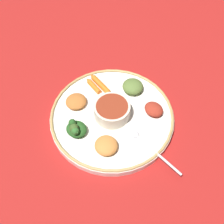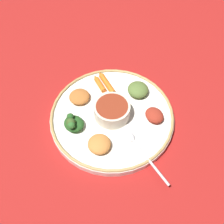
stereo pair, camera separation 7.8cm
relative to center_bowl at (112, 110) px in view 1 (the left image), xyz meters
name	(u,v)px [view 1 (the left image)]	position (x,y,z in m)	size (l,w,h in m)	color
ground_plane	(112,119)	(0.00, 0.00, -0.05)	(2.40, 2.40, 0.00)	maroon
platter	(112,117)	(0.00, 0.00, -0.03)	(0.36, 0.36, 0.02)	white
platter_rim	(112,114)	(0.00, 0.00, -0.02)	(0.35, 0.35, 0.01)	tan
center_bowl	(112,110)	(0.00, 0.00, 0.00)	(0.10, 0.10, 0.04)	beige
spoon	(146,144)	(-0.02, -0.13, -0.02)	(0.04, 0.18, 0.01)	silver
greens_pile	(76,129)	(-0.11, 0.04, 0.00)	(0.06, 0.07, 0.05)	#23511E
carrot_near_spoon	(100,84)	(0.06, 0.10, -0.02)	(0.04, 0.10, 0.02)	orange
carrot_outer	(93,85)	(0.04, 0.11, -0.02)	(0.03, 0.07, 0.02)	orange
mound_beet	(154,109)	(0.08, -0.09, -0.01)	(0.06, 0.05, 0.03)	maroon
mound_collards	(133,87)	(0.11, 0.01, -0.01)	(0.06, 0.06, 0.03)	#567033
mound_chickpea	(76,101)	(-0.04, 0.11, -0.01)	(0.06, 0.06, 0.02)	#B2662D
mound_squash	(106,146)	(-0.09, -0.06, -0.01)	(0.06, 0.06, 0.03)	#C67A38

